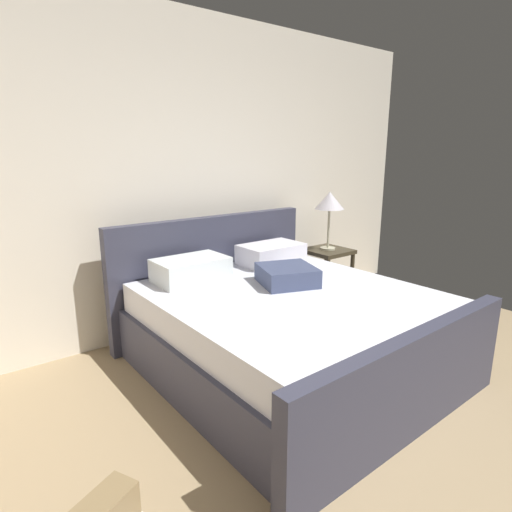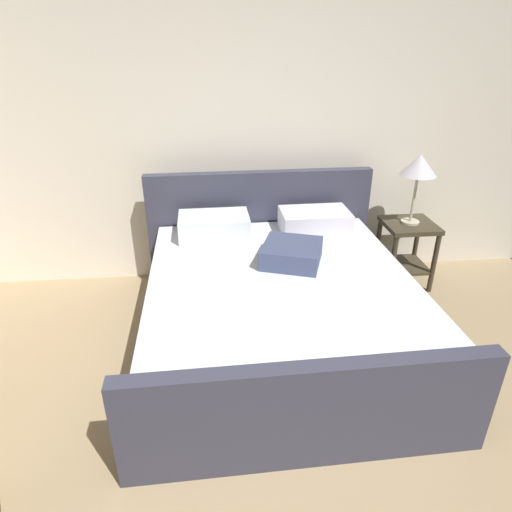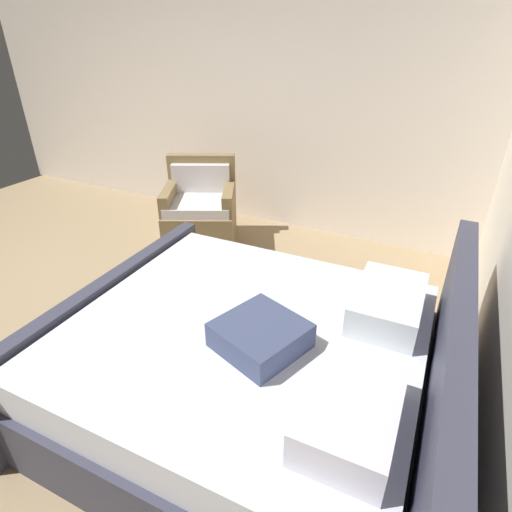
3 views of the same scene
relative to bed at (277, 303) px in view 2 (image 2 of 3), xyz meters
The scene contains 4 objects.
wall_back 1.61m from the bed, 89.83° to the left, with size 5.42×0.12×2.78m, color silver.
bed is the anchor object (origin of this frame).
nightstand_right 1.52m from the bed, 31.19° to the left, with size 0.44×0.44×0.60m.
table_lamp_right 1.70m from the bed, 31.19° to the left, with size 0.30×0.30×0.61m.
Camera 2 is at (-0.43, -0.69, 2.05)m, focal length 30.94 mm.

